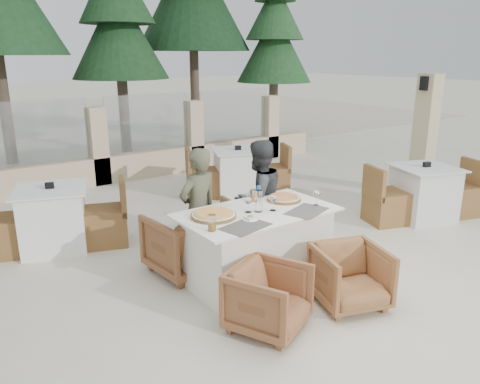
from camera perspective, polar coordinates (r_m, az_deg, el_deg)
ground at (r=4.99m, az=2.77°, el=-10.93°), size 80.00×80.00×0.00m
sand_patch at (r=17.82m, az=-26.67°, el=7.35°), size 30.00×16.00×0.01m
perimeter_wall_far at (r=8.84m, az=-16.96°, el=6.00°), size 10.00×0.34×1.60m
lantern_pillar at (r=8.38m, az=21.59°, el=6.42°), size 0.34×0.34×2.00m
pine_centre at (r=11.49m, az=-14.49°, el=16.99°), size 2.20×2.20×5.00m
pine_mid_right at (r=13.08m, az=-5.79°, el=21.23°), size 2.99×2.99×6.80m
pine_far_right at (r=12.95m, az=4.19°, el=16.22°), size 1.98×1.98×4.50m
dining_table at (r=4.87m, az=2.07°, el=-6.63°), size 1.60×0.90×0.77m
placemat_near_left at (r=4.31m, az=0.67°, el=-4.23°), size 0.51×0.39×0.00m
placemat_near_right at (r=4.78m, az=8.14°, el=-2.32°), size 0.52×0.43×0.00m
pizza_left at (r=4.56m, az=-3.24°, el=-2.74°), size 0.57×0.57×0.06m
pizza_right at (r=5.09m, az=5.38°, el=-0.77°), size 0.39×0.39×0.05m
water_bottle at (r=4.68m, az=2.28°, el=-0.85°), size 0.10×0.10×0.27m
wine_glass_centre at (r=4.67m, az=1.01°, el=-1.44°), size 0.08×0.08×0.18m
wine_glass_near at (r=4.73m, az=4.05°, el=-1.22°), size 0.10×0.10×0.18m
wine_glass_corner at (r=4.94m, az=9.29°, el=-0.63°), size 0.09×0.09×0.18m
beer_glass_left at (r=4.20m, az=-3.44°, el=-3.75°), size 0.09×0.09×0.15m
beer_glass_right at (r=5.03m, az=1.55°, el=-0.42°), size 0.08×0.08×0.13m
olive_dish at (r=4.48m, az=1.28°, el=-3.15°), size 0.13×0.13×0.04m
armchair_far_left at (r=5.13m, az=-6.74°, el=-6.14°), size 0.78×0.80×0.67m
armchair_far_right at (r=5.67m, az=2.30°, el=-3.81°), size 0.80×0.81×0.66m
armchair_near_left at (r=4.11m, az=3.50°, el=-12.83°), size 0.82×0.83×0.57m
armchair_near_right at (r=4.58m, az=13.30°, el=-9.99°), size 0.79×0.80×0.58m
diner_left at (r=5.04m, az=-5.10°, el=-2.26°), size 0.56×0.42×1.37m
diner_right at (r=5.43m, az=2.28°, el=-0.79°), size 0.71×0.58×1.37m
bg_table_a at (r=6.08m, az=-21.78°, el=-3.07°), size 1.82×1.31×0.77m
bg_table_b at (r=7.88m, az=-0.24°, el=2.42°), size 1.83×1.41×0.77m
bg_table_c at (r=7.20m, az=21.46°, el=-0.11°), size 1.82×1.31×0.77m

